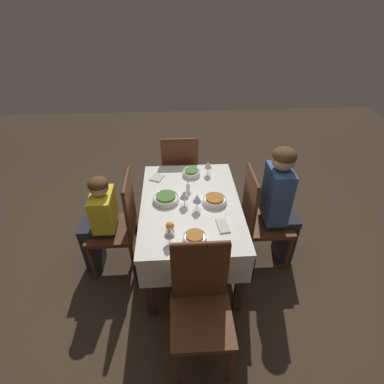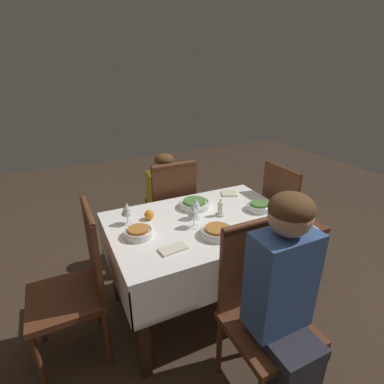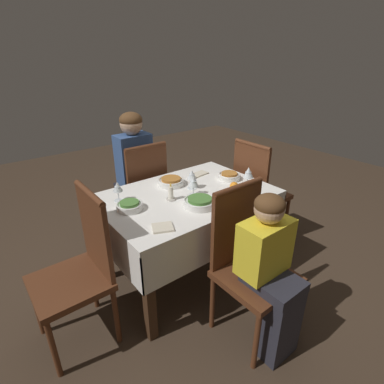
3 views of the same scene
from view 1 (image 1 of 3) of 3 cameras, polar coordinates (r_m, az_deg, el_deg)
name	(u,v)px [view 1 (image 1 of 3)]	position (r m, az deg, el deg)	size (l,w,h in m)	color
ground_plane	(191,260)	(3.04, -0.24, -12.84)	(8.00, 8.00, 0.00)	#3D2D21
dining_table	(191,212)	(2.60, -0.27, -3.86)	(1.24, 0.84, 0.72)	white
chair_south	(260,216)	(2.77, 12.88, -4.44)	(0.41, 0.42, 0.98)	#562D19
chair_north	(119,222)	(2.72, -13.74, -5.54)	(0.41, 0.42, 0.98)	#562D19
chair_west	(201,303)	(2.11, 1.70, -20.34)	(0.42, 0.41, 0.98)	#562D19
chair_east	(180,171)	(3.33, -2.30, 4.06)	(0.42, 0.41, 0.98)	#562D19
person_adult_denim	(281,201)	(2.73, 16.51, -1.73)	(0.30, 0.34, 1.21)	#282833
person_child_yellow	(98,221)	(2.75, -17.39, -5.29)	(0.30, 0.33, 0.99)	#282833
bowl_south	(215,200)	(2.53, 4.35, -1.51)	(0.21, 0.21, 0.06)	white
wine_glass_south	(197,199)	(2.40, 0.98, -1.35)	(0.07, 0.07, 0.15)	white
bowl_north	(166,198)	(2.55, -4.97, -1.16)	(0.22, 0.22, 0.06)	white
wine_glass_north	(184,195)	(2.45, -1.46, -0.58)	(0.07, 0.07, 0.15)	white
bowl_west	(195,237)	(2.19, 0.55, -8.63)	(0.18, 0.18, 0.06)	white
wine_glass_west	(169,232)	(2.12, -4.36, -7.67)	(0.08, 0.08, 0.15)	white
bowl_east	(191,172)	(2.88, -0.12, 3.76)	(0.17, 0.17, 0.06)	white
wine_glass_east	(208,165)	(2.85, 3.11, 5.09)	(0.07, 0.07, 0.14)	white
candle_centerpiece	(188,189)	(2.62, -0.78, 0.61)	(0.07, 0.07, 0.13)	beige
orange_fruit	(170,226)	(2.27, -4.22, -6.47)	(0.07, 0.07, 0.07)	orange
napkin_red_folded	(157,178)	(2.86, -6.68, 2.72)	(0.15, 0.15, 0.01)	beige
napkin_spare_side	(223,226)	(2.32, 5.91, -6.41)	(0.17, 0.10, 0.01)	beige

